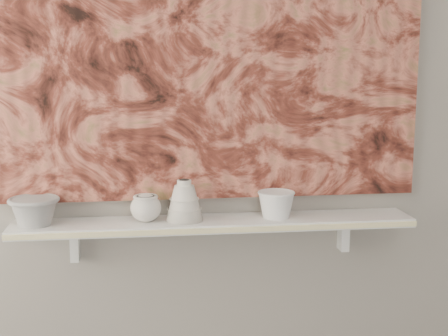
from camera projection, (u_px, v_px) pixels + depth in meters
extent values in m
plane|color=gray|center=(211.00, 97.00, 2.20)|extent=(3.60, 0.00, 3.60)
cube|color=white|center=(215.00, 223.00, 2.18)|extent=(1.40, 0.18, 0.03)
cube|color=beige|center=(218.00, 230.00, 2.09)|extent=(1.40, 0.01, 0.02)
cube|color=white|center=(75.00, 244.00, 2.20)|extent=(0.03, 0.06, 0.12)
cube|color=white|center=(343.00, 234.00, 2.32)|extent=(0.03, 0.06, 0.12)
cube|color=maroon|center=(212.00, 42.00, 2.16)|extent=(1.50, 0.02, 1.10)
cube|color=black|center=(336.00, 130.00, 2.25)|extent=(0.09, 0.00, 0.08)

